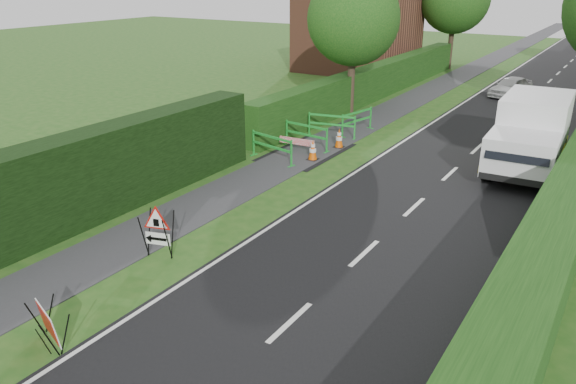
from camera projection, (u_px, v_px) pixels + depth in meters
The scene contains 21 objects.
ground at pixel (163, 309), 11.69m from camera, with size 120.00×120.00×0.00m, color #204F16.
road_surface at pixel (556, 76), 38.00m from camera, with size 6.00×90.00×0.02m, color black.
footpath at pixel (474, 69), 40.73m from camera, with size 2.00×90.00×0.02m, color #2D2D30.
hedge_west_near at pixel (18, 250), 14.18m from camera, with size 1.10×18.00×2.50m, color black.
hedge_west_far at pixel (375, 97), 31.49m from camera, with size 1.00×24.00×1.80m, color #14380F.
house_west at pixel (359, 28), 39.21m from camera, with size 7.50×7.40×7.88m.
tree_nw at pixel (354, 19), 26.50m from camera, with size 4.40×4.40×6.70m.
red_rect_sign at pixel (48, 324), 10.44m from camera, with size 1.05×0.83×0.79m.
triangle_sign at pixel (156, 228), 13.52m from camera, with size 0.99×0.99×1.16m.
works_van at pixel (531, 133), 19.54m from camera, with size 2.44×5.64×2.52m.
traffic_cone_0 at pixel (520, 170), 18.71m from camera, with size 0.38×0.38×0.79m.
traffic_cone_1 at pixel (536, 155), 20.23m from camera, with size 0.38×0.38×0.79m.
traffic_cone_2 at pixel (549, 141), 21.88m from camera, with size 0.38×0.38×0.79m.
traffic_cone_3 at pixel (313, 150), 20.83m from camera, with size 0.38×0.38×0.79m.
traffic_cone_4 at pixel (339, 138), 22.31m from camera, with size 0.38×0.38×0.79m.
ped_barrier_0 at pixel (272, 145), 20.65m from camera, with size 2.09×0.77×1.00m.
ped_barrier_1 at pixel (306, 133), 22.16m from camera, with size 2.09×0.60×1.00m.
ped_barrier_2 at pixel (332, 123), 23.66m from camera, with size 2.09×0.75×1.00m.
ped_barrier_3 at pixel (357, 119), 24.26m from camera, with size 0.76×2.09×1.00m.
redwhite_plank at pixel (297, 152), 21.85m from camera, with size 1.50×0.04×0.25m, color red.
hatchback_car at pixel (511, 87), 31.45m from camera, with size 1.31×3.25×1.11m, color silver.
Camera 1 is at (7.53, -7.05, 6.56)m, focal length 35.00 mm.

